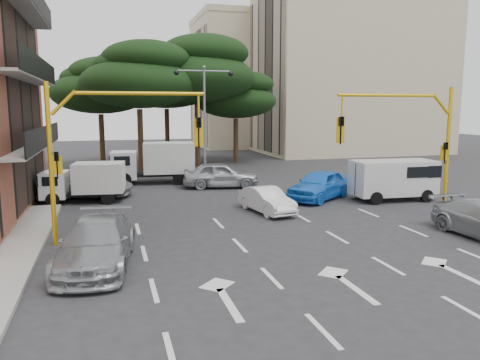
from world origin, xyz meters
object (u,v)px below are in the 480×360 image
object	(u,v)px
car_silver_cross_b	(221,175)
box_truck_a	(84,183)
signal_mast_right	(415,134)
car_silver_cross_a	(83,184)
van_white	(393,180)
car_blue_compact	(320,185)
car_silver_wagon	(97,243)
signal_mast_left	(101,140)
car_white_hatch	(267,200)
street_lamp_center	(204,102)
box_truck_b	(154,163)

from	to	relation	value
car_silver_cross_b	box_truck_a	xyz separation A→B (m)	(-8.17, -2.54, 0.25)
signal_mast_right	car_silver_cross_a	xyz separation A→B (m)	(-14.80, 9.51, -3.11)
van_white	car_blue_compact	bearing A→B (deg)	-105.58
car_silver_wagon	van_white	xyz separation A→B (m)	(15.55, 6.95, 0.36)
car_silver_wagon	car_silver_cross_b	xyz separation A→B (m)	(7.36, 13.50, 0.05)
signal_mast_left	van_white	xyz separation A→B (m)	(15.30, 4.01, -2.76)
car_blue_compact	car_silver_cross_a	distance (m)	13.39
car_white_hatch	van_white	size ratio (longest dim) A/B	0.83
car_silver_cross_a	box_truck_a	world-z (taller)	box_truck_a
street_lamp_center	box_truck_a	world-z (taller)	street_lamp_center
signal_mast_left	street_lamp_center	size ratio (longest dim) A/B	0.77
street_lamp_center	signal_mast_right	bearing A→B (deg)	-64.09
street_lamp_center	box_truck_a	bearing A→B (deg)	-142.64
car_silver_cross_a	signal_mast_right	bearing A→B (deg)	-110.79
signal_mast_right	car_white_hatch	bearing A→B (deg)	153.74
car_silver_cross_a	box_truck_a	bearing A→B (deg)	-162.71
car_silver_wagon	van_white	bearing A→B (deg)	32.02
box_truck_a	box_truck_b	xyz separation A→B (m)	(4.24, 5.50, 0.30)
van_white	box_truck_b	xyz separation A→B (m)	(-12.12, 9.50, 0.25)
box_truck_a	box_truck_b	bearing A→B (deg)	-30.22
car_white_hatch	box_truck_b	bearing A→B (deg)	101.63
signal_mast_left	street_lamp_center	world-z (taller)	street_lamp_center
car_blue_compact	car_silver_cross_b	xyz separation A→B (m)	(-4.41, 5.23, -0.00)
car_silver_cross_b	box_truck_b	size ratio (longest dim) A/B	0.86
car_silver_wagon	car_silver_cross_a	world-z (taller)	car_silver_cross_a
box_truck_a	van_white	bearing A→B (deg)	-96.32
box_truck_b	car_silver_cross_b	bearing A→B (deg)	-121.33
van_white	street_lamp_center	bearing A→B (deg)	-136.12
car_silver_wagon	car_white_hatch	bearing A→B (deg)	45.03
signal_mast_right	car_blue_compact	bearing A→B (deg)	111.42
car_white_hatch	car_silver_cross_a	distance (m)	10.94
box_truck_b	car_blue_compact	bearing A→B (deg)	-128.85
signal_mast_right	van_white	world-z (taller)	signal_mast_right
signal_mast_right	car_silver_cross_a	size ratio (longest dim) A/B	1.08
car_silver_cross_a	van_white	distance (m)	17.40
car_silver_cross_a	box_truck_b	world-z (taller)	box_truck_b
car_white_hatch	car_silver_cross_b	bearing A→B (deg)	82.51
street_lamp_center	box_truck_b	bearing A→B (deg)	-172.13
car_white_hatch	street_lamp_center	bearing A→B (deg)	83.01
van_white	box_truck_b	size ratio (longest dim) A/B	0.81
car_silver_cross_b	van_white	bearing A→B (deg)	-117.49
car_white_hatch	car_silver_cross_a	xyz separation A→B (m)	(-8.77, 6.53, 0.15)
street_lamp_center	box_truck_b	xyz separation A→B (m)	(-3.62, -0.50, -4.06)
car_silver_wagon	box_truck_a	xyz separation A→B (m)	(-0.80, 10.95, 0.31)
signal_mast_right	street_lamp_center	world-z (taller)	street_lamp_center
car_white_hatch	car_silver_cross_b	size ratio (longest dim) A/B	0.78
street_lamp_center	car_blue_compact	size ratio (longest dim) A/B	1.61
box_truck_a	box_truck_b	world-z (taller)	box_truck_b
street_lamp_center	car_blue_compact	xyz separation A→B (m)	(4.72, -8.69, -4.61)
van_white	car_silver_cross_a	bearing A→B (deg)	-104.92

